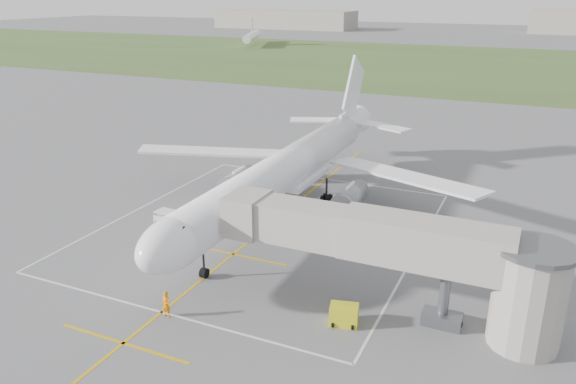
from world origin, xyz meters
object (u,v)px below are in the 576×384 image
at_px(jet_bridge, 413,255).
at_px(ramp_worker_wing, 221,188).
at_px(ramp_worker_nose, 166,304).
at_px(gpu_unit, 344,315).
at_px(baggage_cart, 169,220).
at_px(airliner, 286,170).

relative_size(jet_bridge, ramp_worker_wing, 14.66).
relative_size(ramp_worker_nose, ramp_worker_wing, 1.18).
height_order(gpu_unit, ramp_worker_nose, ramp_worker_nose).
relative_size(jet_bridge, ramp_worker_nose, 12.38).
xyz_separation_m(jet_bridge, baggage_cart, (-23.94, 5.80, -3.88)).
distance_m(baggage_cart, ramp_worker_wing, 9.86).
distance_m(airliner, ramp_worker_nose, 21.33).
relative_size(airliner, jet_bridge, 2.00).
relative_size(jet_bridge, gpu_unit, 11.12).
xyz_separation_m(jet_bridge, ramp_worker_nose, (-15.04, -6.79, -3.80)).
bearing_deg(gpu_unit, ramp_worker_wing, 125.22).
xyz_separation_m(airliner, jet_bridge, (15.72, -14.25, 0.35)).
height_order(ramp_worker_nose, ramp_worker_wing, ramp_worker_nose).
xyz_separation_m(jet_bridge, gpu_unit, (-3.71, -2.63, -4.05)).
distance_m(airliner, gpu_unit, 21.05).
height_order(airliner, gpu_unit, airliner).
bearing_deg(ramp_worker_nose, airliner, 95.53).
bearing_deg(jet_bridge, airliner, 137.81).
height_order(jet_bridge, ramp_worker_nose, jet_bridge).
xyz_separation_m(jet_bridge, ramp_worker_wing, (-24.23, 15.65, -3.95)).
height_order(jet_bridge, baggage_cart, jet_bridge).
distance_m(airliner, jet_bridge, 21.22).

